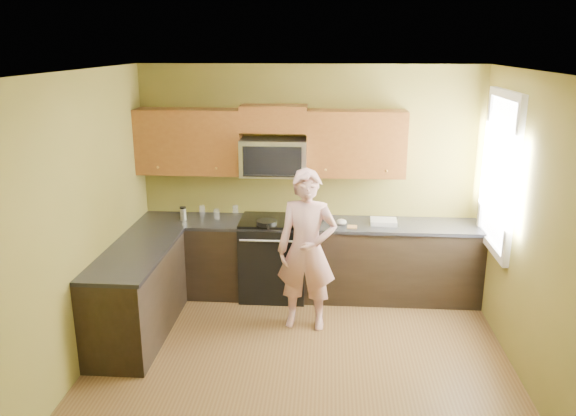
# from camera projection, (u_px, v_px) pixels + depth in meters

# --- Properties ---
(floor) EXTENTS (4.00, 4.00, 0.00)m
(floor) POSITION_uv_depth(u_px,v_px,m) (299.00, 372.00, 5.23)
(floor) COLOR brown
(floor) RESTS_ON ground
(ceiling) EXTENTS (4.00, 4.00, 0.00)m
(ceiling) POSITION_uv_depth(u_px,v_px,m) (301.00, 73.00, 4.48)
(ceiling) COLOR white
(ceiling) RESTS_ON ground
(wall_back) EXTENTS (4.00, 0.00, 4.00)m
(wall_back) POSITION_uv_depth(u_px,v_px,m) (309.00, 180.00, 6.77)
(wall_back) COLOR olive
(wall_back) RESTS_ON ground
(wall_front) EXTENTS (4.00, 0.00, 4.00)m
(wall_front) POSITION_uv_depth(u_px,v_px,m) (280.00, 359.00, 2.94)
(wall_front) COLOR olive
(wall_front) RESTS_ON ground
(wall_left) EXTENTS (0.00, 4.00, 4.00)m
(wall_left) POSITION_uv_depth(u_px,v_px,m) (74.00, 229.00, 5.00)
(wall_left) COLOR olive
(wall_left) RESTS_ON ground
(wall_right) EXTENTS (0.00, 4.00, 4.00)m
(wall_right) POSITION_uv_depth(u_px,v_px,m) (540.00, 240.00, 4.72)
(wall_right) COLOR olive
(wall_right) RESTS_ON ground
(cabinet_back_run) EXTENTS (4.00, 0.60, 0.88)m
(cabinet_back_run) POSITION_uv_depth(u_px,v_px,m) (307.00, 260.00, 6.74)
(cabinet_back_run) COLOR black
(cabinet_back_run) RESTS_ON floor
(cabinet_left_run) EXTENTS (0.60, 1.60, 0.88)m
(cabinet_left_run) POSITION_uv_depth(u_px,v_px,m) (137.00, 295.00, 5.80)
(cabinet_left_run) COLOR black
(cabinet_left_run) RESTS_ON floor
(countertop_back) EXTENTS (4.00, 0.62, 0.04)m
(countertop_back) POSITION_uv_depth(u_px,v_px,m) (308.00, 224.00, 6.60)
(countertop_back) COLOR black
(countertop_back) RESTS_ON cabinet_back_run
(countertop_left) EXTENTS (0.62, 1.60, 0.04)m
(countertop_left) POSITION_uv_depth(u_px,v_px,m) (135.00, 253.00, 5.67)
(countertop_left) COLOR black
(countertop_left) RESTS_ON cabinet_left_run
(stove) EXTENTS (0.76, 0.65, 0.95)m
(stove) POSITION_uv_depth(u_px,v_px,m) (274.00, 257.00, 6.73)
(stove) COLOR black
(stove) RESTS_ON floor
(microwave) EXTENTS (0.76, 0.40, 0.42)m
(microwave) POSITION_uv_depth(u_px,v_px,m) (274.00, 175.00, 6.58)
(microwave) COLOR silver
(microwave) RESTS_ON wall_back
(upper_cab_left) EXTENTS (1.22, 0.33, 0.75)m
(upper_cab_left) POSITION_uv_depth(u_px,v_px,m) (191.00, 173.00, 6.68)
(upper_cab_left) COLOR brown
(upper_cab_left) RESTS_ON wall_back
(upper_cab_right) EXTENTS (1.12, 0.33, 0.75)m
(upper_cab_right) POSITION_uv_depth(u_px,v_px,m) (355.00, 176.00, 6.55)
(upper_cab_right) COLOR brown
(upper_cab_right) RESTS_ON wall_back
(upper_cab_over_mw) EXTENTS (0.76, 0.33, 0.30)m
(upper_cab_over_mw) POSITION_uv_depth(u_px,v_px,m) (274.00, 119.00, 6.43)
(upper_cab_over_mw) COLOR brown
(upper_cab_over_mw) RESTS_ON wall_back
(window) EXTENTS (0.06, 1.06, 1.66)m
(window) POSITION_uv_depth(u_px,v_px,m) (500.00, 173.00, 5.78)
(window) COLOR white
(window) RESTS_ON wall_right
(woman) EXTENTS (0.66, 0.47, 1.71)m
(woman) POSITION_uv_depth(u_px,v_px,m) (307.00, 250.00, 5.88)
(woman) COLOR #D26969
(woman) RESTS_ON floor
(frying_pan) EXTENTS (0.30, 0.44, 0.05)m
(frying_pan) POSITION_uv_depth(u_px,v_px,m) (267.00, 225.00, 6.40)
(frying_pan) COLOR black
(frying_pan) RESTS_ON stove
(butter_tub) EXTENTS (0.15, 0.15, 0.09)m
(butter_tub) POSITION_uv_depth(u_px,v_px,m) (310.00, 228.00, 6.39)
(butter_tub) COLOR yellow
(butter_tub) RESTS_ON countertop_back
(toast_slice) EXTENTS (0.12, 0.12, 0.01)m
(toast_slice) POSITION_uv_depth(u_px,v_px,m) (352.00, 227.00, 6.39)
(toast_slice) COLOR #B27F47
(toast_slice) RESTS_ON countertop_back
(napkin_a) EXTENTS (0.14, 0.14, 0.06)m
(napkin_a) POSITION_uv_depth(u_px,v_px,m) (312.00, 223.00, 6.45)
(napkin_a) COLOR silver
(napkin_a) RESTS_ON countertop_back
(napkin_b) EXTENTS (0.14, 0.15, 0.07)m
(napkin_b) POSITION_uv_depth(u_px,v_px,m) (341.00, 222.00, 6.49)
(napkin_b) COLOR silver
(napkin_b) RESTS_ON countertop_back
(dish_towel) EXTENTS (0.31, 0.25, 0.05)m
(dish_towel) POSITION_uv_depth(u_px,v_px,m) (384.00, 222.00, 6.53)
(dish_towel) COLOR silver
(dish_towel) RESTS_ON countertop_back
(travel_mug) EXTENTS (0.08, 0.08, 0.16)m
(travel_mug) POSITION_uv_depth(u_px,v_px,m) (183.00, 220.00, 6.67)
(travel_mug) COLOR silver
(travel_mug) RESTS_ON countertop_back
(glass_a) EXTENTS (0.08, 0.08, 0.12)m
(glass_a) POSITION_uv_depth(u_px,v_px,m) (202.00, 211.00, 6.83)
(glass_a) COLOR silver
(glass_a) RESTS_ON countertop_back
(glass_b) EXTENTS (0.09, 0.09, 0.12)m
(glass_b) POSITION_uv_depth(u_px,v_px,m) (235.00, 210.00, 6.84)
(glass_b) COLOR silver
(glass_b) RESTS_ON countertop_back
(glass_c) EXTENTS (0.08, 0.08, 0.12)m
(glass_c) POSITION_uv_depth(u_px,v_px,m) (217.00, 214.00, 6.69)
(glass_c) COLOR silver
(glass_c) RESTS_ON countertop_back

